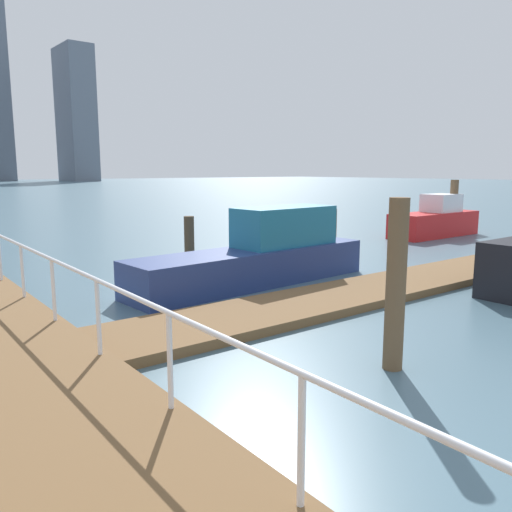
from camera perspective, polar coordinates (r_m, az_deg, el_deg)
The scene contains 10 objects.
ground_plane at distance 20.39m, azimuth -21.27°, elevation 0.66°, with size 300.00×300.00×0.00m, color #476675.
floating_dock at distance 12.76m, azimuth 13.42°, elevation -3.52°, with size 15.27×2.00×0.18m, color brown.
boardwalk_railing at distance 7.29m, azimuth -17.18°, elevation -3.97°, with size 0.06×24.55×1.08m.
dock_piling_0 at distance 25.03m, azimuth 21.00°, elevation 5.06°, with size 0.35×0.35×2.48m, color brown.
dock_piling_1 at distance 18.17m, azimuth 8.42°, elevation 2.70°, with size 0.31×0.31×1.57m, color brown.
dock_piling_2 at distance 15.45m, azimuth -7.40°, elevation 1.51°, with size 0.30×0.30×1.56m, color #473826.
dock_piling_3 at distance 7.71m, azimuth 15.22°, elevation -3.15°, with size 0.29×0.29×2.53m, color brown.
moored_boat_0 at distance 13.35m, azimuth 0.61°, elevation 0.07°, with size 6.98×2.02×1.94m.
moored_boat_1 at distance 24.18m, azimuth 19.23°, elevation 3.70°, with size 4.88×1.56×1.85m.
skyline_tower_5 at distance 144.97m, azimuth -19.31°, elevation 14.52°, with size 6.60×12.77×33.72m, color slate.
Camera 1 is at (-5.57, 0.60, 2.91)m, focal length 36.13 mm.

